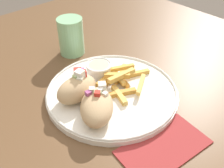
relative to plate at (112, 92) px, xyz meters
The scene contains 8 objects.
table 0.09m from the plate, 148.08° to the left, with size 1.24×1.24×0.77m.
napkin 0.19m from the plate, 100.15° to the right, with size 0.19×0.12×0.00m.
plate is the anchor object (origin of this frame).
pita_sandwich_near 0.09m from the plate, 154.04° to the right, with size 0.13×0.13×0.06m.
pita_sandwich_far 0.09m from the plate, 155.13° to the left, with size 0.11×0.07×0.07m.
fries_pile 0.04m from the plate, 10.62° to the left, with size 0.15×0.12×0.03m.
sauce_ramekin 0.07m from the plate, 76.51° to the left, with size 0.07×0.07×0.04m.
water_glass 0.23m from the plate, 78.10° to the left, with size 0.07×0.07×0.11m.
Camera 1 is at (-0.31, -0.36, 1.18)m, focal length 42.00 mm.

